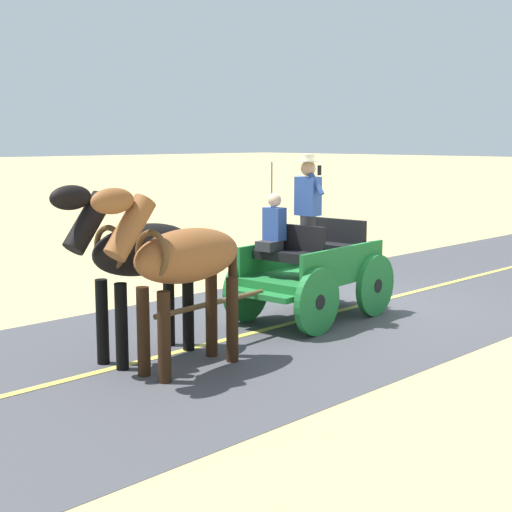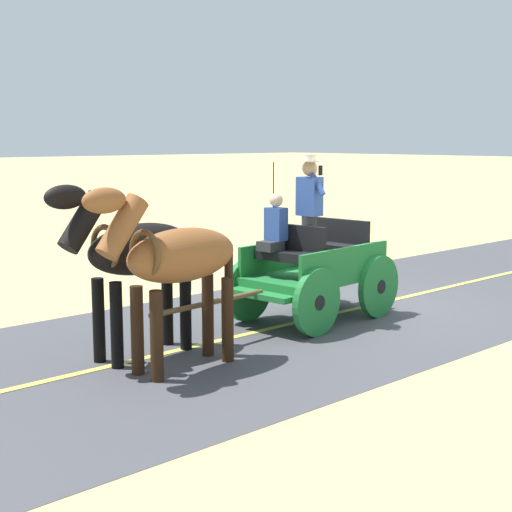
% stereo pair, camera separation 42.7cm
% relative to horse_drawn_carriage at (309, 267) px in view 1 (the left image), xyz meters
% --- Properties ---
extents(ground_plane, '(200.00, 200.00, 0.00)m').
position_rel_horse_drawn_carriage_xyz_m(ground_plane, '(0.01, -1.07, -0.82)').
color(ground_plane, tan).
extents(road_surface, '(5.34, 160.00, 0.01)m').
position_rel_horse_drawn_carriage_xyz_m(road_surface, '(0.01, -1.07, -0.81)').
color(road_surface, '#424247').
rests_on(road_surface, ground).
extents(road_centre_stripe, '(0.12, 160.00, 0.00)m').
position_rel_horse_drawn_carriage_xyz_m(road_centre_stripe, '(0.01, -1.07, -0.81)').
color(road_centre_stripe, '#DBCC4C').
rests_on(road_centre_stripe, road_surface).
extents(horse_drawn_carriage, '(1.61, 4.52, 2.50)m').
position_rel_horse_drawn_carriage_xyz_m(horse_drawn_carriage, '(0.00, 0.00, 0.00)').
color(horse_drawn_carriage, '#1E7233').
rests_on(horse_drawn_carriage, ground).
extents(horse_near_side, '(0.63, 2.13, 2.21)m').
position_rel_horse_drawn_carriage_xyz_m(horse_near_side, '(-0.63, 2.99, 0.51)').
color(horse_near_side, brown).
rests_on(horse_near_side, ground).
extents(horse_off_side, '(0.67, 2.14, 2.21)m').
position_rel_horse_drawn_carriage_xyz_m(horse_off_side, '(0.12, 3.05, 0.51)').
color(horse_off_side, black).
rests_on(horse_off_side, ground).
extents(traffic_cone, '(0.32, 0.32, 0.50)m').
position_rel_horse_drawn_carriage_xyz_m(traffic_cone, '(2.20, -4.24, -0.57)').
color(traffic_cone, orange).
rests_on(traffic_cone, ground).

